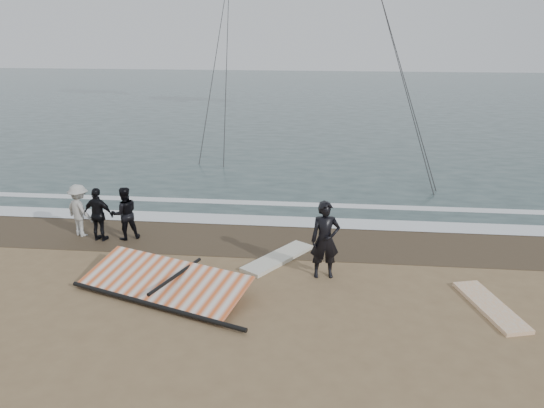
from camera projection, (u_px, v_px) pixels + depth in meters
The scene contains 10 objects.
ground at pixel (295, 323), 11.16m from camera, with size 120.00×120.00×0.00m, color #8C704C.
sea at pixel (321, 101), 42.18m from camera, with size 120.00×54.00×0.02m, color #233838.
wet_sand at pixel (305, 240), 15.39m from camera, with size 120.00×2.80×0.01m, color #4C3D2B.
foam_near at pixel (307, 222), 16.70m from camera, with size 120.00×0.90×0.01m, color white.
foam_far at pixel (309, 205), 18.30m from camera, with size 120.00×0.45×0.01m, color white.
man_main at pixel (325, 240), 12.91m from camera, with size 0.71×0.47×1.96m, color black.
board_white at pixel (490, 306), 11.73m from camera, with size 0.63×2.25×0.09m, color white.
board_cream at pixel (278, 258), 14.12m from camera, with size 0.63×2.36×0.10m, color silver.
trio_cluster at pixel (99, 212), 15.31m from camera, with size 2.47×1.07×1.59m.
sail_rig at pixel (163, 282), 12.50m from camera, with size 4.41×3.03×0.51m.
Camera 1 is at (0.52, -9.73, 6.02)m, focal length 35.00 mm.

